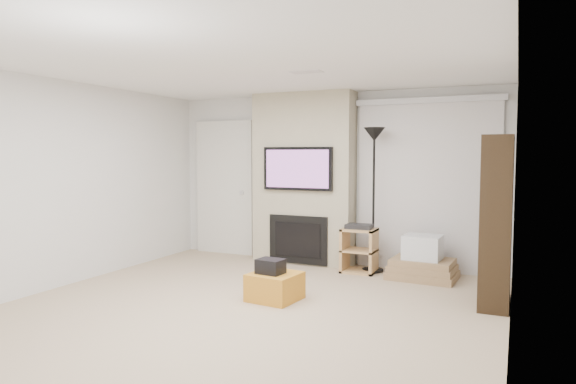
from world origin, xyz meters
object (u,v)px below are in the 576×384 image
at_px(floor_lamp, 374,158).
at_px(box_stack, 423,262).
at_px(bookshelf, 496,221).
at_px(ottoman, 275,286).
at_px(av_stand, 359,247).

distance_m(floor_lamp, box_stack, 1.51).
xyz_separation_m(floor_lamp, bookshelf, (1.59, -1.01, -0.65)).
height_order(floor_lamp, box_stack, floor_lamp).
bearing_deg(ottoman, bookshelf, 19.77).
bearing_deg(bookshelf, av_stand, 153.29).
bearing_deg(ottoman, box_stack, 51.48).
height_order(ottoman, bookshelf, bookshelf).
bearing_deg(bookshelf, box_stack, 136.16).
bearing_deg(av_stand, box_stack, -1.23).
relative_size(ottoman, av_stand, 0.76).
bearing_deg(box_stack, bookshelf, -43.84).
relative_size(floor_lamp, box_stack, 2.23).
bearing_deg(box_stack, ottoman, -128.52).
height_order(box_stack, bookshelf, bookshelf).
xyz_separation_m(ottoman, floor_lamp, (0.63, 1.80, 1.40)).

